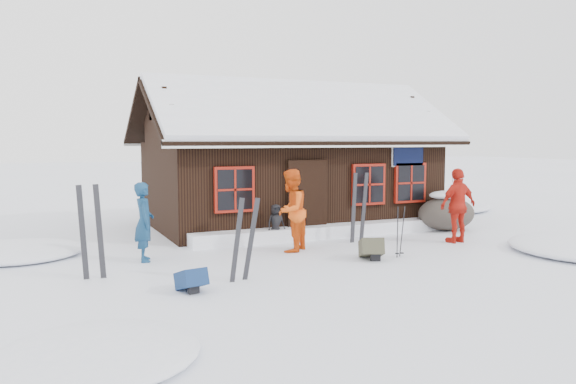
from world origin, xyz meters
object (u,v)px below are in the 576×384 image
backpack_blue (191,283)px  backpack_olive (371,252)px  boulder (446,212)px  skier_crouched (276,223)px  skier_orange_right (458,206)px  ski_poles (400,233)px  skier_orange_left (291,211)px  skier_teal (144,222)px  ski_pair_left (244,240)px

backpack_blue → backpack_olive: (4.20, 0.95, 0.02)m
boulder → backpack_olive: size_ratio=2.75×
skier_crouched → backpack_blue: bearing=-133.9°
skier_orange_right → skier_crouched: (-4.14, 1.92, -0.45)m
ski_poles → skier_orange_left: bearing=141.3°
skier_teal → ski_poles: 5.54m
skier_crouched → ski_pair_left: size_ratio=0.61×
skier_orange_left → boulder: bearing=146.9°
ski_pair_left → backpack_olive: bearing=18.3°
skier_teal → backpack_olive: bearing=-106.6°
skier_orange_left → boulder: skier_orange_left is taller
ski_pair_left → skier_teal: bearing=127.1°
skier_crouched → boulder: size_ratio=0.56×
ski_poles → skier_orange_right: bearing=20.0°
skier_orange_right → boulder: bearing=-126.2°
skier_crouched → ski_poles: (1.78, -2.78, 0.06)m
skier_crouched → backpack_olive: skier_crouched is taller
ski_pair_left → ski_poles: 3.88m
ski_poles → ski_pair_left: bearing=-171.7°
skier_crouched → skier_orange_left: bearing=-100.5°
ski_poles → skier_crouched: bearing=122.6°
skier_teal → skier_crouched: size_ratio=1.75×
backpack_blue → backpack_olive: backpack_olive is taller
skier_crouched → backpack_blue: skier_crouched is taller
skier_orange_left → skier_crouched: bearing=-140.3°
skier_teal → ski_pair_left: size_ratio=1.07×
skier_crouched → ski_pair_left: bearing=-125.2°
skier_crouched → boulder: (5.18, -0.26, 0.03)m
ski_poles → backpack_blue: size_ratio=2.14×
skier_orange_right → backpack_blue: size_ratio=3.46×
boulder → ski_pair_left: 7.86m
skier_orange_right → ski_pair_left: skier_orange_right is taller
ski_poles → backpack_blue: (-4.92, -0.92, -0.39)m
skier_orange_right → backpack_olive: bearing=11.0°
backpack_olive → skier_orange_left: bearing=152.0°
skier_orange_left → boulder: size_ratio=1.10×
skier_orange_left → ski_pair_left: skier_orange_left is taller
boulder → backpack_blue: size_ratio=3.19×
boulder → ski_poles: bearing=-143.5°
skier_orange_right → ski_poles: 2.54m
skier_orange_right → boulder: (1.04, 1.66, -0.42)m
skier_orange_left → ski_pair_left: size_ratio=1.21×
boulder → skier_crouched: bearing=177.1°
boulder → backpack_olive: bearing=-148.8°
skier_teal → backpack_olive: (4.49, -1.84, -0.67)m
skier_teal → skier_orange_left: (3.27, -0.32, 0.11)m
skier_orange_left → backpack_olive: 2.09m
skier_orange_left → skier_crouched: (0.15, 1.24, -0.47)m
boulder → ski_pair_left: bearing=-157.0°
skier_teal → skier_orange_right: bearing=-91.9°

